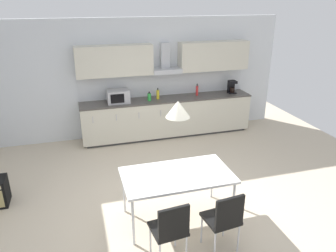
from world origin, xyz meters
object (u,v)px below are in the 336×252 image
(bottle_yellow, at_px, (158,94))
(bottle_red, at_px, (197,90))
(dining_table, at_px, (177,177))
(coffee_maker, at_px, (232,87))
(chair_near_right, at_px, (225,217))
(pendant_lamp, at_px, (178,109))
(microwave, at_px, (118,96))
(chair_near_left, at_px, (171,227))
(bottle_green, at_px, (149,97))

(bottle_yellow, xyz_separation_m, bottle_red, (0.95, 0.02, 0.01))
(bottle_red, distance_m, dining_table, 3.47)
(coffee_maker, height_order, chair_near_right, coffee_maker)
(bottle_yellow, xyz_separation_m, pendant_lamp, (-0.53, -3.10, 0.70))
(microwave, bearing_deg, chair_near_right, -79.42)
(microwave, relative_size, chair_near_left, 0.55)
(microwave, xyz_separation_m, bottle_green, (0.68, -0.05, -0.05))
(bottle_yellow, relative_size, chair_near_left, 0.29)
(bottle_green, bearing_deg, coffee_maker, 2.21)
(bottle_green, height_order, chair_near_right, bottle_green)
(chair_near_left, bearing_deg, coffee_maker, 55.46)
(bottle_red, bearing_deg, bottle_yellow, -178.62)
(coffee_maker, height_order, chair_near_left, coffee_maker)
(microwave, relative_size, dining_table, 0.31)
(coffee_maker, bearing_deg, bottle_green, -177.79)
(bottle_yellow, relative_size, dining_table, 0.16)
(bottle_red, xyz_separation_m, chair_near_right, (-1.12, -3.93, -0.48))
(bottle_green, relative_size, chair_near_right, 0.23)
(microwave, xyz_separation_m, chair_near_right, (0.73, -3.89, -0.50))
(bottle_red, relative_size, pendant_lamp, 0.87)
(microwave, xyz_separation_m, bottle_red, (1.85, 0.04, -0.02))
(coffee_maker, distance_m, dining_table, 3.91)
(coffee_maker, relative_size, bottle_red, 1.08)
(microwave, relative_size, coffee_maker, 1.60)
(microwave, height_order, bottle_yellow, microwave)
(microwave, relative_size, bottle_yellow, 1.91)
(coffee_maker, bearing_deg, bottle_yellow, -179.85)
(bottle_red, xyz_separation_m, pendant_lamp, (-1.48, -3.12, 0.69))
(chair_near_right, bearing_deg, bottle_green, 90.67)
(chair_near_right, distance_m, pendant_lamp, 1.47)
(microwave, height_order, pendant_lamp, pendant_lamp)
(dining_table, bearing_deg, pendant_lamp, -53.13)
(bottle_yellow, distance_m, chair_near_left, 4.03)
(bottle_green, distance_m, bottle_red, 1.17)
(coffee_maker, xyz_separation_m, bottle_red, (-0.88, 0.02, -0.03))
(microwave, bearing_deg, pendant_lamp, -83.12)
(pendant_lamp, bearing_deg, bottle_green, 84.15)
(dining_table, xyz_separation_m, chair_near_left, (-0.34, -0.81, -0.17))
(chair_near_right, bearing_deg, coffee_maker, 62.91)
(bottle_yellow, xyz_separation_m, dining_table, (-0.53, -3.10, -0.30))
(coffee_maker, height_order, pendant_lamp, pendant_lamp)
(coffee_maker, height_order, dining_table, coffee_maker)
(microwave, bearing_deg, dining_table, -83.12)
(dining_table, relative_size, chair_near_left, 1.76)
(bottle_yellow, distance_m, chair_near_right, 3.94)
(bottle_red, height_order, pendant_lamp, pendant_lamp)
(bottle_yellow, relative_size, bottle_red, 0.91)
(chair_near_left, height_order, pendant_lamp, pendant_lamp)
(microwave, distance_m, bottle_green, 0.69)
(bottle_green, distance_m, chair_near_right, 3.86)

